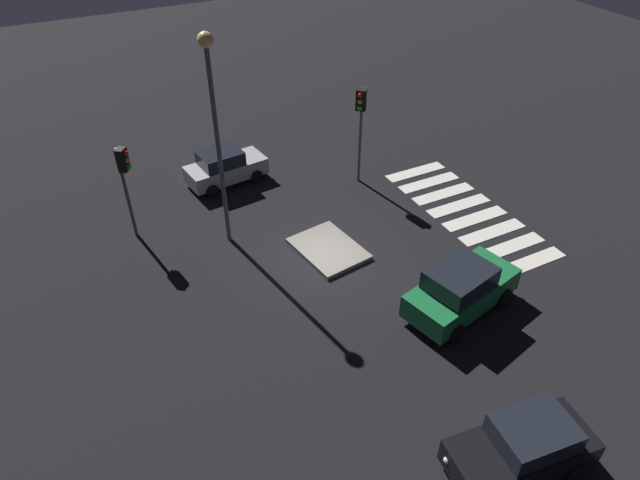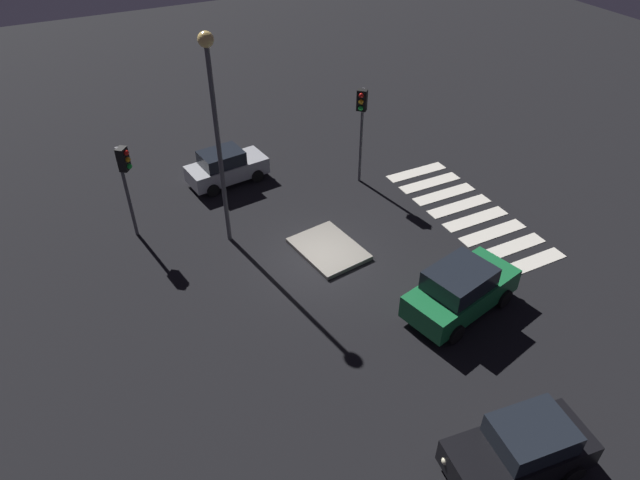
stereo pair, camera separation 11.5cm
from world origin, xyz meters
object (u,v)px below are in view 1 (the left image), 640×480
(car_black, at_px, (523,448))
(traffic_light_east, at_px, (361,114))
(street_lamp, at_px, (214,111))
(traffic_island, at_px, (328,249))
(car_green, at_px, (461,289))
(traffic_light_north, at_px, (125,171))
(car_silver, at_px, (225,167))

(car_black, height_order, traffic_light_east, traffic_light_east)
(traffic_light_east, bearing_deg, street_lamp, -33.72)
(traffic_island, relative_size, street_lamp, 0.38)
(car_green, relative_size, street_lamp, 0.55)
(car_black, bearing_deg, traffic_island, -82.48)
(traffic_island, height_order, traffic_light_north, traffic_light_north)
(car_black, height_order, street_lamp, street_lamp)
(traffic_island, distance_m, car_silver, 7.39)
(car_green, distance_m, traffic_light_north, 13.68)
(traffic_light_east, bearing_deg, traffic_light_north, -48.34)
(traffic_island, xyz_separation_m, traffic_light_east, (4.20, -3.83, 3.48))
(car_black, distance_m, street_lamp, 14.81)
(traffic_light_north, bearing_deg, car_green, -7.26)
(street_lamp, bearing_deg, traffic_island, -128.03)
(car_green, xyz_separation_m, street_lamp, (7.80, 5.96, 4.84))
(car_green, height_order, car_black, car_green)
(car_green, distance_m, car_silver, 13.07)
(traffic_island, distance_m, car_black, 10.92)
(traffic_island, xyz_separation_m, car_black, (-10.89, -0.15, 0.77))
(car_silver, xyz_separation_m, traffic_light_east, (-2.91, -5.73, 2.75))
(car_green, distance_m, street_lamp, 10.94)
(traffic_light_north, bearing_deg, car_black, -26.94)
(car_black, bearing_deg, traffic_light_east, -96.99)
(car_silver, xyz_separation_m, traffic_light_north, (-2.48, 4.80, 2.33))
(traffic_light_east, distance_m, street_lamp, 7.69)
(traffic_light_east, xyz_separation_m, street_lamp, (-1.57, 7.19, 2.22))
(car_green, bearing_deg, traffic_light_north, 120.19)
(traffic_light_east, relative_size, traffic_light_north, 1.14)
(traffic_island, distance_m, traffic_light_north, 8.69)
(car_black, height_order, traffic_light_north, traffic_light_north)
(traffic_island, relative_size, car_silver, 0.83)
(car_silver, xyz_separation_m, street_lamp, (-4.48, 1.47, 4.97))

